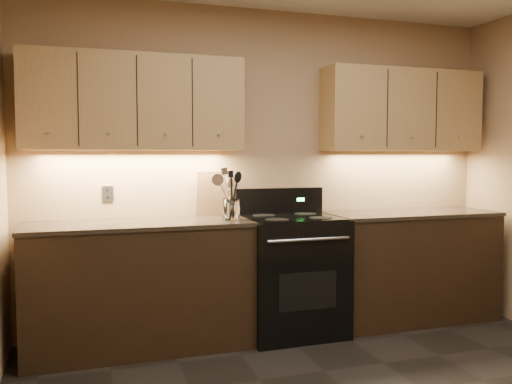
# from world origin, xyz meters

# --- Properties ---
(wall_back) EXTENTS (4.00, 0.04, 2.60)m
(wall_back) POSITION_xyz_m (0.00, 2.00, 1.30)
(wall_back) COLOR #A07E5E
(wall_back) RESTS_ON ground
(counter_left) EXTENTS (1.62, 0.62, 0.93)m
(counter_left) POSITION_xyz_m (-1.10, 1.70, 0.47)
(counter_left) COLOR black
(counter_left) RESTS_ON ground
(counter_right) EXTENTS (1.46, 0.62, 0.93)m
(counter_right) POSITION_xyz_m (1.18, 1.70, 0.47)
(counter_right) COLOR black
(counter_right) RESTS_ON ground
(stove) EXTENTS (0.76, 0.68, 1.14)m
(stove) POSITION_xyz_m (0.08, 1.68, 0.48)
(stove) COLOR black
(stove) RESTS_ON ground
(upper_cab_left) EXTENTS (1.60, 0.30, 0.70)m
(upper_cab_left) POSITION_xyz_m (-1.10, 1.85, 1.80)
(upper_cab_left) COLOR tan
(upper_cab_left) RESTS_ON wall_back
(upper_cab_right) EXTENTS (1.44, 0.30, 0.70)m
(upper_cab_right) POSITION_xyz_m (1.18, 1.85, 1.80)
(upper_cab_right) COLOR tan
(upper_cab_right) RESTS_ON wall_back
(outlet_plate) EXTENTS (0.08, 0.01, 0.12)m
(outlet_plate) POSITION_xyz_m (-1.30, 1.99, 1.12)
(outlet_plate) COLOR #B2B5BA
(outlet_plate) RESTS_ON wall_back
(utensil_crock) EXTENTS (0.15, 0.15, 0.16)m
(utensil_crock) POSITION_xyz_m (-0.42, 1.65, 1.00)
(utensil_crock) COLOR white
(utensil_crock) RESTS_ON counter_left
(cutting_board) EXTENTS (0.29, 0.09, 0.36)m
(cutting_board) POSITION_xyz_m (-0.48, 1.96, 1.11)
(cutting_board) COLOR tan
(cutting_board) RESTS_ON counter_left
(wooden_spoon) EXTENTS (0.10, 0.12, 0.31)m
(wooden_spoon) POSITION_xyz_m (-0.44, 1.64, 1.09)
(wooden_spoon) COLOR tan
(wooden_spoon) RESTS_ON utensil_crock
(black_spoon) EXTENTS (0.13, 0.08, 0.35)m
(black_spoon) POSITION_xyz_m (-0.42, 1.66, 1.12)
(black_spoon) COLOR black
(black_spoon) RESTS_ON utensil_crock
(black_turner) EXTENTS (0.11, 0.12, 0.37)m
(black_turner) POSITION_xyz_m (-0.41, 1.62, 1.13)
(black_turner) COLOR black
(black_turner) RESTS_ON utensil_crock
(steel_spatula) EXTENTS (0.17, 0.12, 0.40)m
(steel_spatula) POSITION_xyz_m (-0.40, 1.66, 1.14)
(steel_spatula) COLOR silver
(steel_spatula) RESTS_ON utensil_crock
(steel_skimmer) EXTENTS (0.24, 0.10, 0.35)m
(steel_skimmer) POSITION_xyz_m (-0.38, 1.64, 1.12)
(steel_skimmer) COLOR silver
(steel_skimmer) RESTS_ON utensil_crock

